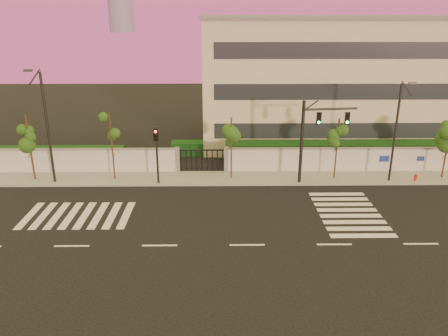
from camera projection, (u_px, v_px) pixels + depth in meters
The scene contains 15 objects.
ground at pixel (247, 245), 24.94m from camera, with size 120.00×120.00×0.00m, color black.
sidewalk at pixel (239, 178), 34.80m from camera, with size 60.00×3.00×0.15m, color gray.
perimeter_wall at pixel (240, 160), 35.87m from camera, with size 60.00×0.36×2.20m.
hedge_row at pixel (250, 153), 38.55m from camera, with size 41.00×4.25×1.80m.
institutional_building at pixel (324, 80), 43.66m from camera, with size 24.40×12.40×12.25m.
road_markings at pixel (219, 216), 28.45m from camera, with size 57.00×7.62×0.02m.
street_tree_b at pixel (29, 133), 33.11m from camera, with size 1.64×1.31×5.29m.
street_tree_c at pixel (111, 132), 33.17m from camera, with size 1.40×1.11×5.43m.
street_tree_d at pixel (232, 134), 33.40m from camera, with size 1.53×1.22×5.07m.
street_tree_e at pixel (338, 135), 33.40m from camera, with size 1.46×1.16×4.98m.
traffic_signal_main at pixel (313, 132), 32.46m from camera, with size 4.11×0.58×6.51m.
traffic_signal_secondary at pixel (157, 149), 32.68m from camera, with size 0.36×0.34×4.59m.
streetlight_west at pixel (46, 123), 32.15m from camera, with size 0.54×2.16×8.96m.
streetlight_east at pixel (397, 129), 32.53m from camera, with size 0.48×1.94×8.06m.
fire_hydrant at pixel (415, 178), 34.01m from camera, with size 0.27×0.26×0.69m.
Camera 1 is at (-1.60, -21.97, 12.56)m, focal length 35.00 mm.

